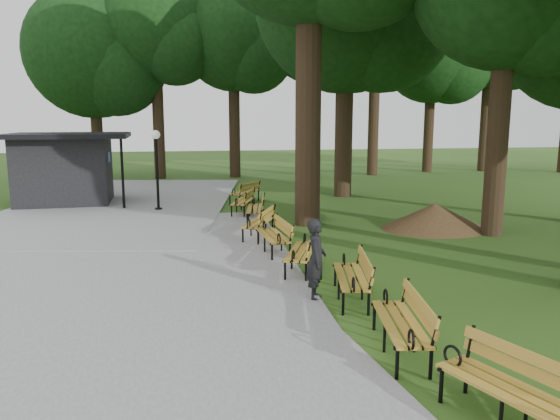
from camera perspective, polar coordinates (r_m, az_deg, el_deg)
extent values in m
plane|color=#274D16|center=(8.91, 7.34, -12.41)|extent=(100.00, 100.00, 0.00)
cube|color=gray|center=(11.42, -17.36, -7.62)|extent=(12.00, 38.00, 0.06)
imported|color=black|center=(9.91, 3.93, -5.35)|extent=(0.53, 0.65, 1.54)
cylinder|color=black|center=(20.02, -13.09, 3.76)|extent=(0.10, 0.10, 2.70)
sphere|color=white|center=(19.92, -13.25, 7.91)|extent=(0.32, 0.32, 0.32)
cone|color=#47301C|center=(17.01, 16.33, -0.64)|extent=(2.77, 2.77, 0.80)
cylinder|color=black|center=(16.43, 22.51, 9.00)|extent=(0.60, 0.60, 6.69)
cylinder|color=black|center=(16.79, 3.08, 13.58)|extent=(0.80, 0.80, 8.95)
cylinder|color=black|center=(23.33, 6.92, 10.73)|extent=(0.76, 0.76, 7.56)
sphere|color=black|center=(23.84, 7.16, 21.57)|extent=(7.71, 7.71, 7.71)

